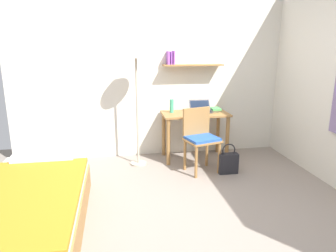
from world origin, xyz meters
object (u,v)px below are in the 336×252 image
at_px(laptop, 200,109).
at_px(handbag, 228,163).
at_px(desk_chair, 200,136).
at_px(water_bottle, 172,106).
at_px(desk, 195,122).
at_px(book_stack, 215,110).
at_px(standing_lamp, 136,58).
at_px(bed, 29,212).

height_order(laptop, handbag, laptop).
height_order(desk_chair, water_bottle, water_bottle).
distance_m(desk, book_stack, 0.37).
relative_size(desk, laptop, 3.00).
bearing_deg(standing_lamp, bed, -124.80).
distance_m(desk_chair, water_bottle, 0.72).
bearing_deg(standing_lamp, laptop, 8.91).
distance_m(standing_lamp, water_bottle, 0.92).
bearing_deg(standing_lamp, desk, 7.47).
bearing_deg(water_bottle, desk, -11.28).
xyz_separation_m(bed, laptop, (2.10, 1.78, 0.53)).
height_order(standing_lamp, water_bottle, standing_lamp).
relative_size(desk_chair, laptop, 2.65).
xyz_separation_m(laptop, handbag, (0.22, -0.70, -0.62)).
xyz_separation_m(laptop, water_bottle, (-0.44, 0.03, 0.06)).
bearing_deg(bed, desk_chair, 32.48).
distance_m(bed, handbag, 2.56).
xyz_separation_m(bed, book_stack, (2.34, 1.79, 0.52)).
relative_size(bed, handbag, 4.79).
bearing_deg(standing_lamp, book_stack, 7.67).
xyz_separation_m(desk_chair, standing_lamp, (-0.83, 0.38, 1.05)).
distance_m(desk_chair, handbag, 0.53).
xyz_separation_m(desk_chair, handbag, (0.36, -0.17, -0.35)).
height_order(bed, book_stack, book_stack).
bearing_deg(water_bottle, standing_lamp, -160.85).
distance_m(bed, desk, 2.69).
bearing_deg(laptop, bed, -139.79).
bearing_deg(desk_chair, bed, -147.52).
distance_m(desk, desk_chair, 0.50).
relative_size(bed, water_bottle, 9.87).
xyz_separation_m(standing_lamp, handbag, (1.19, -0.55, -1.40)).
relative_size(laptop, water_bottle, 1.61).
bearing_deg(handbag, bed, -155.11).
xyz_separation_m(book_stack, handbag, (-0.02, -0.71, -0.60)).
relative_size(water_bottle, handbag, 0.48).
bearing_deg(desk, book_stack, 8.22).
distance_m(bed, book_stack, 2.99).
height_order(desk_chair, handbag, desk_chair).
xyz_separation_m(desk, water_bottle, (-0.35, 0.07, 0.25)).
bearing_deg(laptop, desk_chair, -104.82).
distance_m(desk_chair, standing_lamp, 1.39).
relative_size(standing_lamp, water_bottle, 8.60).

